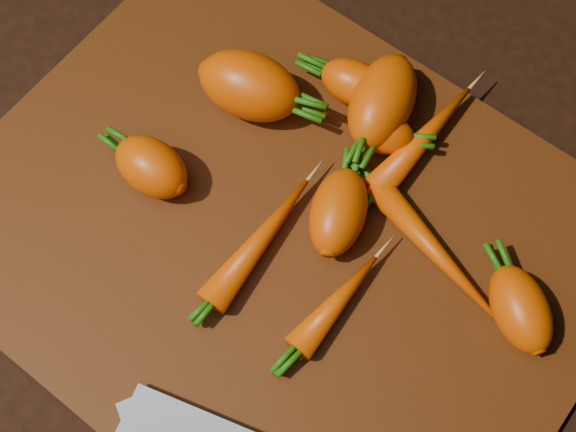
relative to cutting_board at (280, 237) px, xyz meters
The scene contains 13 objects.
ground 0.01m from the cutting_board, ahead, with size 2.00×2.00×0.01m, color black.
cutting_board is the anchor object (origin of this frame).
carrot_0 0.13m from the cutting_board, 139.56° to the left, with size 0.09×0.06×0.06m, color #E94F04.
carrot_1 0.12m from the cutting_board, 167.96° to the right, with size 0.06×0.04×0.04m, color #E94F04.
carrot_2 0.14m from the cutting_board, 89.60° to the left, with size 0.09×0.05×0.05m, color #E94F04.
carrot_3 0.05m from the cutting_board, 49.96° to the left, with size 0.07×0.04×0.04m, color #E94F04.
carrot_4 0.14m from the cutting_board, 101.71° to the left, with size 0.06×0.04×0.04m, color #E94F04.
carrot_5 0.12m from the cutting_board, 82.47° to the left, with size 0.05×0.03×0.03m, color #E94F04.
carrot_6 0.19m from the cutting_board, 16.63° to the left, with size 0.07×0.04×0.04m, color #E94F04.
carrot_7 0.14m from the cutting_board, 71.58° to the left, with size 0.12×0.03×0.03m, color #E94F04.
carrot_8 0.12m from the cutting_board, 28.88° to the left, with size 0.14×0.02×0.02m, color #E94F04.
carrot_9 0.08m from the cutting_board, 17.01° to the right, with size 0.09×0.02×0.02m, color #E94F04.
carrot_10 0.03m from the cutting_board, 109.08° to the right, with size 0.12×0.03×0.03m, color #E94F04.
Camera 1 is at (0.15, -0.18, 0.60)m, focal length 50.00 mm.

